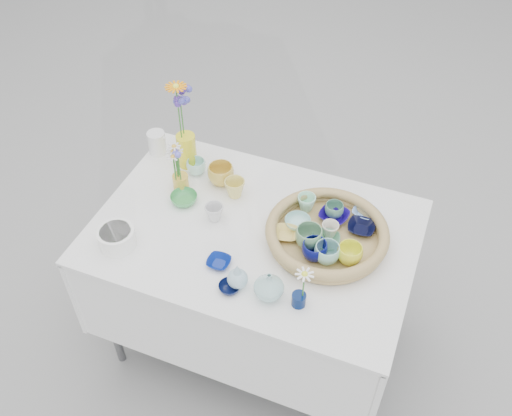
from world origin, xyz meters
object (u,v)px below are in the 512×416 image
at_px(display_table, 254,337).
at_px(wicker_tray, 327,234).
at_px(tall_vase_yellow, 187,150).
at_px(bud_vase_seafoam, 269,285).

relative_size(display_table, wicker_tray, 2.66).
xyz_separation_m(wicker_tray, tall_vase_yellow, (-0.70, 0.22, 0.04)).
bearing_deg(display_table, tall_vase_yellow, 147.75).
bearing_deg(display_table, wicker_tray, 10.12).
height_order(wicker_tray, tall_vase_yellow, tall_vase_yellow).
distance_m(display_table, wicker_tray, 0.85).
distance_m(wicker_tray, bud_vase_seafoam, 0.34).
relative_size(wicker_tray, bud_vase_seafoam, 4.23).
distance_m(wicker_tray, tall_vase_yellow, 0.74).
bearing_deg(tall_vase_yellow, display_table, -32.25).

